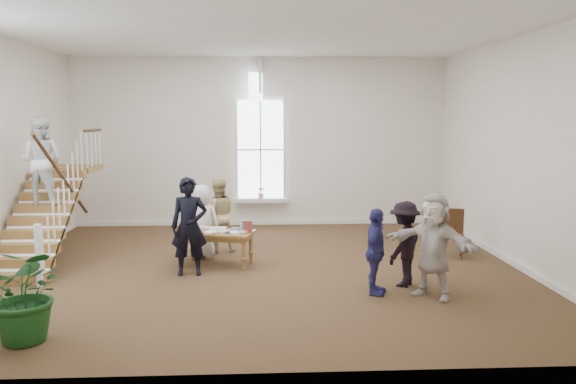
{
  "coord_description": "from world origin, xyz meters",
  "views": [
    {
      "loc": [
        -0.04,
        -10.64,
        2.94
      ],
      "look_at": [
        0.53,
        0.4,
        1.45
      ],
      "focal_mm": 35.0,
      "sensor_mm": 36.0,
      "label": 1
    }
  ],
  "objects": [
    {
      "name": "side_chair",
      "position": [
        4.02,
        0.73,
        0.56
      ],
      "size": [
        0.54,
        0.54,
        1.01
      ],
      "rotation": [
        0.0,
        0.0,
        -0.28
      ],
      "color": "#341D0E",
      "rests_on": "ground"
    },
    {
      "name": "woman_cluster_c",
      "position": [
        2.77,
        -1.88,
        0.86
      ],
      "size": [
        1.51,
        1.48,
        1.73
      ],
      "primitive_type": "imported",
      "rotation": [
        0.0,
        0.0,
        5.52
      ],
      "color": "beige",
      "rests_on": "ground"
    },
    {
      "name": "person_yellow",
      "position": [
        -0.94,
        1.4,
        0.82
      ],
      "size": [
        0.89,
        0.74,
        1.64
      ],
      "primitive_type": "imported",
      "rotation": [
        0.0,
        0.0,
        3.31
      ],
      "color": "tan",
      "rests_on": "ground"
    },
    {
      "name": "staircase",
      "position": [
        -4.34,
        0.75,
        1.62
      ],
      "size": [
        1.1,
        4.1,
        2.92
      ],
      "color": "brown",
      "rests_on": "ground"
    },
    {
      "name": "library_table",
      "position": [
        -0.88,
        0.29,
        0.6
      ],
      "size": [
        1.59,
        1.06,
        0.74
      ],
      "rotation": [
        0.0,
        0.0,
        -0.25
      ],
      "color": "brown",
      "rests_on": "ground"
    },
    {
      "name": "woman_cluster_a",
      "position": [
        1.87,
        -1.68,
        0.72
      ],
      "size": [
        0.62,
        0.92,
        1.44
      ],
      "primitive_type": "imported",
      "rotation": [
        0.0,
        0.0,
        1.22
      ],
      "color": "navy",
      "rests_on": "ground"
    },
    {
      "name": "floor_plant",
      "position": [
        -3.08,
        -3.4,
        0.65
      ],
      "size": [
        1.22,
        1.07,
        1.29
      ],
      "primitive_type": "imported",
      "rotation": [
        0.0,
        0.0,
        -0.06
      ],
      "color": "#133E14",
      "rests_on": "ground"
    },
    {
      "name": "elderly_woman",
      "position": [
        -1.24,
        0.9,
        0.77
      ],
      "size": [
        0.82,
        0.59,
        1.54
      ],
      "primitive_type": "imported",
      "rotation": [
        0.0,
        0.0,
        3.0
      ],
      "color": "silver",
      "rests_on": "ground"
    },
    {
      "name": "ground",
      "position": [
        0.0,
        0.0,
        0.0
      ],
      "size": [
        10.0,
        10.0,
        0.0
      ],
      "primitive_type": "plane",
      "color": "#47321C",
      "rests_on": "ground"
    },
    {
      "name": "police_officer",
      "position": [
        -1.34,
        -0.35,
        0.92
      ],
      "size": [
        0.69,
        0.48,
        1.83
      ],
      "primitive_type": "imported",
      "rotation": [
        0.0,
        0.0,
        0.06
      ],
      "color": "black",
      "rests_on": "ground"
    },
    {
      "name": "room_shell",
      "position": [
        -0.0,
        4.39,
        0.4
      ],
      "size": [
        10.49,
        10.0,
        10.0
      ],
      "color": "silver",
      "rests_on": "ground"
    },
    {
      "name": "woman_cluster_b",
      "position": [
        2.47,
        -1.23,
        0.75
      ],
      "size": [
        1.02,
        1.1,
        1.49
      ],
      "primitive_type": "imported",
      "rotation": [
        0.0,
        0.0,
        4.07
      ],
      "color": "black",
      "rests_on": "ground"
    }
  ]
}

